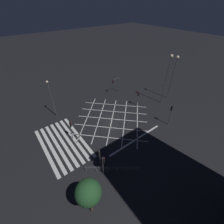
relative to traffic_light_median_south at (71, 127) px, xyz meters
name	(u,v)px	position (x,y,z in m)	size (l,w,h in m)	color
ground_plane	(112,119)	(-0.08, 8.07, -2.56)	(200.00, 200.00, 0.00)	black
road_markings	(84,134)	(0.28, 1.83, -2.55)	(16.27, 20.92, 0.01)	silver
traffic_light_median_south	(71,127)	(0.00, 0.00, 0.00)	(0.36, 0.39, 3.57)	#424244
traffic_light_se_main	(99,156)	(7.16, 0.59, 0.03)	(0.39, 0.36, 3.61)	#424244
traffic_light_se_cross	(103,162)	(8.13, 0.54, -0.19)	(0.36, 0.39, 3.31)	#424244
traffic_light_median_north	(138,96)	(-0.51, 15.13, -0.17)	(0.36, 0.39, 3.34)	#424244
traffic_light_nw_cross	(115,82)	(-7.52, 14.68, 0.23)	(0.36, 2.08, 3.82)	#424244
traffic_light_ne_main	(171,111)	(7.17, 15.37, 0.36)	(0.39, 0.36, 4.08)	#424244
street_lamp_east	(175,68)	(1.49, 22.93, 4.52)	(0.59, 0.59, 9.54)	#424244
street_lamp_west	(51,94)	(-7.40, 0.00, 2.30)	(0.42, 0.42, 7.50)	#424244
street_lamp_far	(168,69)	(1.84, 20.16, 5.02)	(0.59, 0.59, 10.36)	#424244
street_tree_near	(88,193)	(10.96, -3.01, 1.64)	(2.54, 2.54, 5.50)	brown
pedestrian_railing	(112,169)	(8.60, 1.51, -1.89)	(4.21, 5.55, 1.05)	gray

